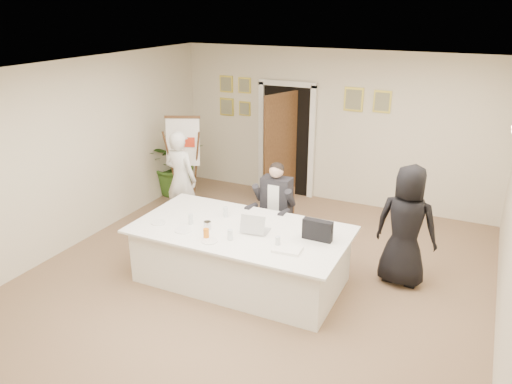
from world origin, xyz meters
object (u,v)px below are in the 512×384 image
object	(u,v)px
standing_woman	(406,226)
steel_jug	(207,225)
seated_man	(275,207)
oj_glass	(206,234)
laptop	(257,221)
flip_chart	(185,167)
conference_table	(241,254)
laptop_bag	(317,230)
paper_stack	(287,249)
potted_palm	(177,162)
standing_man	(181,179)

from	to	relation	value
standing_woman	steel_jug	world-z (taller)	standing_woman
seated_man	oj_glass	bearing A→B (deg)	-113.36
laptop	flip_chart	bearing A→B (deg)	133.56
conference_table	laptop	world-z (taller)	laptop
laptop	conference_table	bearing A→B (deg)	178.28
standing_woman	laptop_bag	size ratio (longest dim) A/B	4.38
paper_stack	steel_jug	size ratio (longest dim) A/B	3.05
laptop_bag	paper_stack	world-z (taller)	laptop_bag
potted_palm	steel_jug	xyz separation A→B (m)	(2.26, -2.62, 0.18)
laptop_bag	flip_chart	bearing A→B (deg)	151.61
oj_glass	steel_jug	bearing A→B (deg)	117.52
laptop_bag	conference_table	bearing A→B (deg)	-171.99
laptop	paper_stack	distance (m)	0.67
standing_man	laptop	xyz separation A→B (m)	(1.97, -1.21, 0.10)
conference_table	oj_glass	size ratio (longest dim) A/B	21.71
oj_glass	steel_jug	xyz separation A→B (m)	(-0.12, 0.23, -0.01)
standing_man	laptop	world-z (taller)	standing_man
standing_woman	steel_jug	xyz separation A→B (m)	(-2.34, -1.11, 0.00)
conference_table	potted_palm	bearing A→B (deg)	137.55
conference_table	flip_chart	distance (m)	2.82
seated_man	steel_jug	bearing A→B (deg)	-120.64
flip_chart	standing_man	size ratio (longest dim) A/B	1.04
standing_man	potted_palm	bearing A→B (deg)	-48.36
paper_stack	steel_jug	xyz separation A→B (m)	(-1.17, 0.11, 0.04)
paper_stack	flip_chart	bearing A→B (deg)	142.74
steel_jug	seated_man	bearing A→B (deg)	71.16
oj_glass	laptop_bag	bearing A→B (deg)	23.94
conference_table	standing_man	size ratio (longest dim) A/B	1.74
oj_glass	laptop	bearing A→B (deg)	44.10
standing_man	laptop_bag	bearing A→B (deg)	162.63
potted_palm	paper_stack	world-z (taller)	potted_palm
conference_table	laptop_bag	distance (m)	1.14
standing_woman	laptop	xyz separation A→B (m)	(-1.74, -0.88, 0.09)
flip_chart	oj_glass	xyz separation A→B (m)	(1.82, -2.31, 0.06)
seated_man	standing_man	size ratio (longest dim) A/B	0.86
seated_man	flip_chart	size ratio (longest dim) A/B	0.83
flip_chart	paper_stack	distance (m)	3.61
oj_glass	potted_palm	bearing A→B (deg)	129.86
flip_chart	steel_jug	distance (m)	2.69
laptop	potted_palm	bearing A→B (deg)	132.42
flip_chart	standing_woman	size ratio (longest dim) A/B	1.02
conference_table	paper_stack	distance (m)	0.94
standing_woman	laptop_bag	distance (m)	1.23
laptop	oj_glass	xyz separation A→B (m)	(-0.48, -0.46, -0.07)
laptop_bag	steel_jug	size ratio (longest dim) A/B	3.43
standing_woman	potted_palm	distance (m)	4.84
laptop_bag	oj_glass	world-z (taller)	laptop_bag
oj_glass	seated_man	bearing A→B (deg)	78.44
seated_man	steel_jug	distance (m)	1.32
conference_table	potted_palm	xyz separation A→B (m)	(-2.64, 2.41, 0.26)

